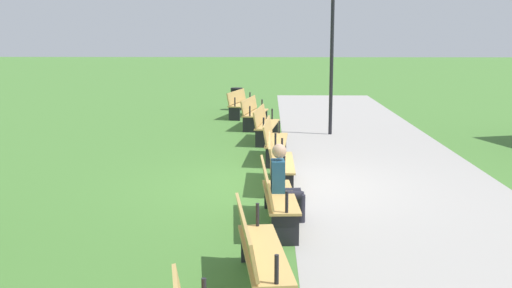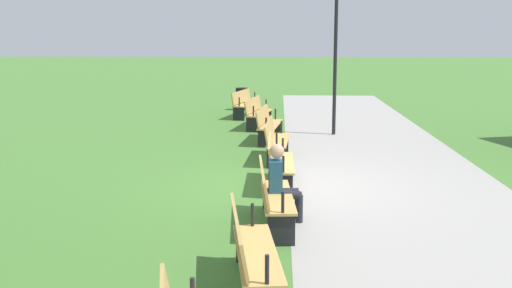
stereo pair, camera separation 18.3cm
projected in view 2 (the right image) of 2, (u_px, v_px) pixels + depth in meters
ground_plane at (282, 186)px, 11.67m from camera, size 120.00×120.00×0.00m
path_paving at (397, 187)px, 11.59m from camera, size 33.71×4.10×0.01m
bench_0 at (245, 103)px, 21.04m from camera, size 1.99×0.92×0.89m
bench_1 at (257, 112)px, 18.70m from camera, size 1.99×0.81×0.89m
bench_2 at (268, 123)px, 16.34m from camera, size 1.98×0.70×0.89m
bench_3 at (275, 139)px, 13.96m from camera, size 1.96×0.59×0.89m
bench_4 at (278, 161)px, 11.59m from camera, size 1.94×0.47×0.89m
bench_5 at (273, 194)px, 9.22m from camera, size 1.96×0.59×0.89m
bench_6 at (251, 250)px, 6.86m from camera, size 1.98×0.70×0.89m
person_seated at (282, 181)px, 9.41m from camera, size 0.34×0.53×1.20m
lamp_post at (336, 30)px, 17.00m from camera, size 0.32×0.32×4.20m
trash_bin at (242, 99)px, 22.95m from camera, size 0.45×0.45×0.82m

